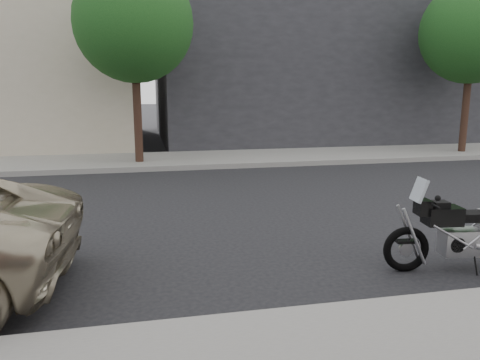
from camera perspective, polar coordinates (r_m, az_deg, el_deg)
The scene contains 6 objects.
ground at distance 8.75m, azimuth 1.25°, elevation -4.27°, with size 120.00×120.00×0.00m, color black.
far_sidewalk at distance 15.01m, azimuth -4.48°, elevation 2.53°, with size 44.00×3.00×0.15m, color gray.
far_building_dark at distance 23.51m, azimuth 10.63°, elevation 13.89°, with size 16.00×11.00×7.00m.
street_tree_left at distance 18.03m, azimuth 26.49°, elevation 15.84°, with size 3.40×3.40×5.70m.
street_tree_mid at distance 14.32m, azimuth -12.83°, elevation 18.20°, with size 3.40×3.40×5.70m.
motorcycle at distance 6.75m, azimuth 25.89°, elevation -5.48°, with size 1.94×0.63×1.23m.
Camera 1 is at (1.95, 8.21, 2.34)m, focal length 35.00 mm.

